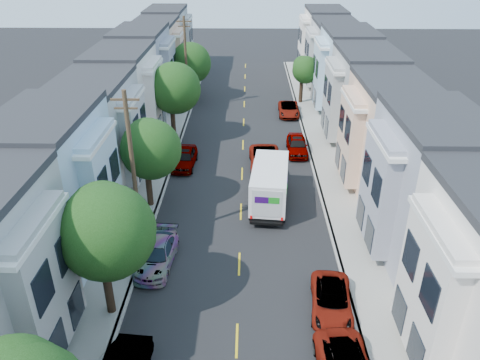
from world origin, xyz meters
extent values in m
plane|color=black|center=(0.00, 0.00, 0.00)|extent=(160.00, 160.00, 0.00)
cube|color=black|center=(0.00, 15.00, 0.01)|extent=(12.00, 70.00, 0.02)
cube|color=gray|center=(-6.05, 15.00, 0.07)|extent=(0.30, 70.00, 0.15)
cube|color=gray|center=(6.05, 15.00, 0.07)|extent=(0.30, 70.00, 0.15)
cube|color=gray|center=(-7.35, 15.00, 0.07)|extent=(2.60, 70.00, 0.15)
cube|color=gray|center=(7.35, 15.00, 0.07)|extent=(2.60, 70.00, 0.15)
cube|color=gold|center=(0.00, 15.00, 0.00)|extent=(0.12, 70.00, 0.01)
cube|color=beige|center=(-11.15, 15.00, 0.00)|extent=(5.00, 70.00, 8.50)
cube|color=beige|center=(11.15, 15.00, 0.00)|extent=(5.00, 70.00, 8.50)
cylinder|color=black|center=(-6.60, -4.19, 1.72)|extent=(0.44, 0.44, 3.44)
sphere|color=#2B5F22|center=(-6.30, -4.19, 5.08)|extent=(4.70, 4.70, 4.70)
cylinder|color=black|center=(-6.60, 6.72, 1.52)|extent=(0.44, 0.44, 3.04)
sphere|color=#2B5F22|center=(-6.30, 6.72, 4.52)|extent=(4.22, 4.22, 4.22)
cylinder|color=black|center=(-6.60, 18.83, 1.78)|extent=(0.44, 0.44, 3.56)
sphere|color=#2B5F22|center=(-6.30, 18.83, 5.21)|extent=(4.70, 4.70, 4.70)
cylinder|color=black|center=(-6.60, 31.32, 1.41)|extent=(0.44, 0.44, 2.83)
sphere|color=#2B5F22|center=(-6.30, 31.32, 4.47)|extent=(4.70, 4.70, 4.70)
cylinder|color=black|center=(6.60, 30.53, 1.42)|extent=(0.44, 0.44, 2.85)
sphere|color=#2B5F22|center=(6.90, 30.53, 3.93)|extent=(3.10, 3.10, 3.10)
cylinder|color=#42301E|center=(-6.30, 2.00, 5.00)|extent=(0.26, 0.26, 10.00)
cube|color=#42301E|center=(-6.30, 2.00, 9.60)|extent=(1.60, 0.12, 0.12)
cylinder|color=#42301E|center=(-6.30, 28.00, 5.00)|extent=(0.26, 0.26, 10.00)
cube|color=#42301E|center=(-6.30, 28.00, 9.60)|extent=(1.60, 0.12, 0.12)
cube|color=white|center=(2.05, 6.11, 1.91)|extent=(2.45, 4.40, 2.40)
cube|color=white|center=(2.05, 9.33, 1.81)|extent=(2.45, 2.04, 2.21)
cube|color=black|center=(2.05, 7.03, 0.58)|extent=(2.26, 6.31, 0.25)
cube|color=#2D0A51|center=(1.69, 3.91, 2.19)|extent=(0.92, 0.04, 0.45)
cube|color=#198C1E|center=(2.51, 3.91, 2.19)|extent=(0.72, 0.04, 0.45)
cylinder|color=black|center=(0.94, 4.91, 0.46)|extent=(0.29, 0.92, 0.92)
cylinder|color=black|center=(3.15, 4.91, 0.46)|extent=(0.29, 0.92, 0.92)
cylinder|color=black|center=(0.94, 9.03, 0.46)|extent=(0.29, 0.92, 0.92)
cylinder|color=black|center=(3.15, 9.03, 0.46)|extent=(0.29, 0.92, 0.92)
imported|color=black|center=(1.93, 13.12, 0.77)|extent=(2.74, 5.64, 1.54)
imported|color=#BEBEBE|center=(-4.90, -0.10, 0.70)|extent=(2.30, 4.82, 1.41)
imported|color=#621908|center=(-4.90, 13.37, 0.76)|extent=(2.02, 4.78, 1.52)
imported|color=white|center=(4.90, -3.80, 0.63)|extent=(2.53, 4.69, 1.25)
imported|color=black|center=(4.90, 16.29, 0.77)|extent=(1.89, 4.76, 1.54)
imported|color=black|center=(4.90, 26.38, 0.65)|extent=(2.26, 4.75, 1.31)
camera|label=1|loc=(0.45, -22.56, 17.60)|focal=35.00mm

